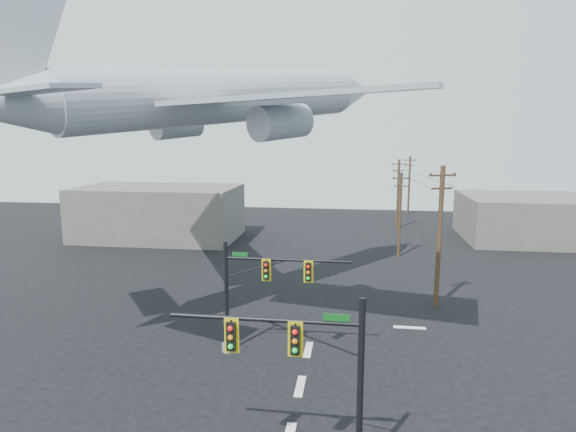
# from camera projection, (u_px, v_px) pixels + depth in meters

# --- Properties ---
(lane_markings) EXTENTS (14.00, 21.20, 0.01)m
(lane_markings) POSITION_uv_depth(u_px,v_px,m) (303.00, 373.00, 24.41)
(lane_markings) COLOR white
(lane_markings) RESTS_ON ground
(signal_mast_near) EXTENTS (7.04, 0.73, 6.60)m
(signal_mast_near) POSITION_uv_depth(u_px,v_px,m) (317.00, 380.00, 16.64)
(signal_mast_near) COLOR gray
(signal_mast_near) RESTS_ON ground
(signal_mast_far) EXTENTS (7.07, 0.69, 6.28)m
(signal_mast_far) POSITION_uv_depth(u_px,v_px,m) (253.00, 294.00, 26.04)
(signal_mast_far) COLOR gray
(signal_mast_far) RESTS_ON ground
(utility_pole_a) EXTENTS (1.90, 0.82, 9.89)m
(utility_pole_a) POSITION_uv_depth(u_px,v_px,m) (439.00, 235.00, 32.90)
(utility_pole_a) COLOR #4C2F20
(utility_pole_a) RESTS_ON ground
(utility_pole_b) EXTENTS (1.68, 0.28, 8.31)m
(utility_pole_b) POSITION_uv_depth(u_px,v_px,m) (400.00, 213.00, 46.86)
(utility_pole_b) COLOR #4C2F20
(utility_pole_b) RESTS_ON ground
(utility_pole_c) EXTENTS (1.81, 0.39, 8.84)m
(utility_pole_c) POSITION_uv_depth(u_px,v_px,m) (398.00, 193.00, 60.78)
(utility_pole_c) COLOR #4C2F20
(utility_pole_c) RESTS_ON ground
(utility_pole_d) EXTENTS (1.81, 0.32, 8.72)m
(utility_pole_d) POSITION_uv_depth(u_px,v_px,m) (409.00, 184.00, 72.08)
(utility_pole_d) COLOR #4C2F20
(utility_pole_d) RESTS_ON ground
(power_lines) EXTENTS (5.24, 40.35, 0.53)m
(power_lines) POSITION_uv_depth(u_px,v_px,m) (407.00, 169.00, 52.20)
(power_lines) COLOR black
(airliner) EXTENTS (25.80, 28.14, 8.27)m
(airliner) POSITION_uv_depth(u_px,v_px,m) (226.00, 97.00, 31.08)
(airliner) COLOR #A5A9B1
(building_left) EXTENTS (18.00, 10.00, 6.00)m
(building_left) POSITION_uv_depth(u_px,v_px,m) (159.00, 213.00, 55.59)
(building_left) COLOR #66625A
(building_left) RESTS_ON ground
(building_right) EXTENTS (14.00, 12.00, 5.00)m
(building_right) POSITION_uv_depth(u_px,v_px,m) (527.00, 218.00, 54.85)
(building_right) COLOR #66625A
(building_right) RESTS_ON ground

